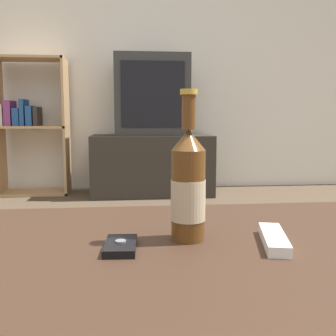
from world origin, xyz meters
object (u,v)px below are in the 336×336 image
object	(u,v)px
television	(152,96)
beer_bottle	(188,186)
bookshelf	(29,123)
cell_phone	(121,246)
tv_stand	(152,165)
remote_control	(274,239)

from	to	relation	value
television	beer_bottle	distance (m)	2.62
bookshelf	cell_phone	bearing A→B (deg)	-73.32
beer_bottle	cell_phone	world-z (taller)	beer_bottle
television	cell_phone	bearing A→B (deg)	-94.48
beer_bottle	cell_phone	size ratio (longest dim) A/B	2.82
bookshelf	cell_phone	size ratio (longest dim) A/B	11.35
beer_bottle	cell_phone	bearing A→B (deg)	-160.34
tv_stand	television	bearing A→B (deg)	-90.00
cell_phone	remote_control	world-z (taller)	remote_control
television	cell_phone	world-z (taller)	television
bookshelf	remote_control	distance (m)	2.98
bookshelf	beer_bottle	xyz separation A→B (m)	(0.95, -2.71, -0.07)
beer_bottle	television	bearing A→B (deg)	88.24
television	cell_phone	xyz separation A→B (m)	(-0.21, -2.65, -0.40)
tv_stand	bookshelf	xyz separation A→B (m)	(-1.03, 0.11, 0.35)
remote_control	television	bearing A→B (deg)	104.38
beer_bottle	cell_phone	distance (m)	0.17
television	remote_control	xyz separation A→B (m)	(0.07, -2.65, -0.40)
tv_stand	television	xyz separation A→B (m)	(0.00, -0.00, 0.58)
remote_control	beer_bottle	bearing A→B (deg)	176.85
tv_stand	bookshelf	bearing A→B (deg)	174.04
television	cell_phone	distance (m)	2.69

